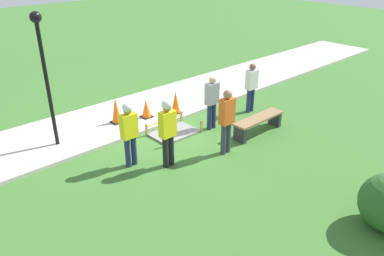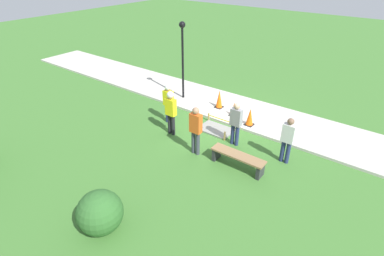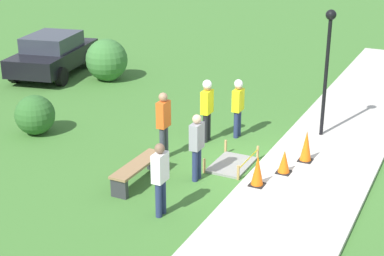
{
  "view_description": "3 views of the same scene",
  "coord_description": "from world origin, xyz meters",
  "views": [
    {
      "loc": [
        6.15,
        8.21,
        4.9
      ],
      "look_at": [
        0.34,
        1.82,
        0.75
      ],
      "focal_mm": 35.0,
      "sensor_mm": 36.0,
      "label": 1
    },
    {
      "loc": [
        -5.45,
        9.33,
        5.98
      ],
      "look_at": [
        -0.01,
        2.13,
        0.78
      ],
      "focal_mm": 28.0,
      "sensor_mm": 36.0,
      "label": 2
    },
    {
      "loc": [
        -12.55,
        -4.43,
        6.21
      ],
      "look_at": [
        -0.44,
        1.53,
        0.99
      ],
      "focal_mm": 55.0,
      "sensor_mm": 36.0,
      "label": 3
    }
  ],
  "objects": [
    {
      "name": "ground_plane",
      "position": [
        0.0,
        0.0,
        0.0
      ],
      "size": [
        60.0,
        60.0,
        0.0
      ],
      "primitive_type": "plane",
      "color": "#3D702D"
    },
    {
      "name": "sidewalk",
      "position": [
        0.0,
        -1.38,
        0.05
      ],
      "size": [
        28.0,
        2.76,
        0.1
      ],
      "color": "#BCB7AD",
      "rests_on": "ground_plane"
    },
    {
      "name": "wet_concrete_patch",
      "position": [
        -0.06,
        0.61,
        0.04
      ],
      "size": [
        1.38,
        0.94,
        0.37
      ],
      "color": "gray",
      "rests_on": "ground_plane"
    },
    {
      "name": "traffic_cone_near_patch",
      "position": [
        -0.97,
        -0.4,
        0.46
      ],
      "size": [
        0.34,
        0.34,
        0.72
      ],
      "color": "black",
      "rests_on": "sidewalk"
    },
    {
      "name": "traffic_cone_far_patch",
      "position": [
        -0.06,
        -0.75,
        0.39
      ],
      "size": [
        0.34,
        0.34,
        0.58
      ],
      "color": "black",
      "rests_on": "sidewalk"
    },
    {
      "name": "traffic_cone_sidewalk_edge",
      "position": [
        0.85,
        -1.02,
        0.5
      ],
      "size": [
        0.34,
        0.34,
        0.81
      ],
      "color": "black",
      "rests_on": "sidewalk"
    },
    {
      "name": "park_bench",
      "position": [
        -1.92,
        2.22,
        0.36
      ],
      "size": [
        1.81,
        0.44,
        0.51
      ],
      "color": "#2D2D33",
      "rests_on": "ground_plane"
    },
    {
      "name": "worker_supervisor",
      "position": [
        1.84,
        1.23,
        0.99
      ],
      "size": [
        0.4,
        0.24,
        1.68
      ],
      "color": "navy",
      "rests_on": "ground_plane"
    },
    {
      "name": "worker_assistant",
      "position": [
        1.17,
        1.87,
        1.05
      ],
      "size": [
        0.4,
        0.25,
        1.76
      ],
      "color": "black",
      "rests_on": "ground_plane"
    },
    {
      "name": "bystander_in_orange_shirt",
      "position": [
        -0.35,
        2.38,
        1.01
      ],
      "size": [
        0.4,
        0.23,
        1.77
      ],
      "color": "#383D47",
      "rests_on": "ground_plane"
    },
    {
      "name": "bystander_in_gray_shirt",
      "position": [
        -3.0,
        1.0,
        0.92
      ],
      "size": [
        0.4,
        0.22,
        1.63
      ],
      "color": "navy",
      "rests_on": "ground_plane"
    },
    {
      "name": "bystander_in_white_shirt",
      "position": [
        -1.14,
        1.06,
        0.93
      ],
      "size": [
        0.4,
        0.22,
        1.65
      ],
      "color": "navy",
      "rests_on": "ground_plane"
    },
    {
      "name": "lamppost_near",
      "position": [
        2.8,
        -0.91,
        2.42
      ],
      "size": [
        0.28,
        0.28,
        3.49
      ],
      "color": "black",
      "rests_on": "sidewalk"
    },
    {
      "name": "shrub_rounded_mid",
      "position": [
        -0.48,
        6.47,
        0.57
      ],
      "size": [
        1.14,
        1.14,
        1.14
      ],
      "color": "#2D6028",
      "rests_on": "ground_plane"
    }
  ]
}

